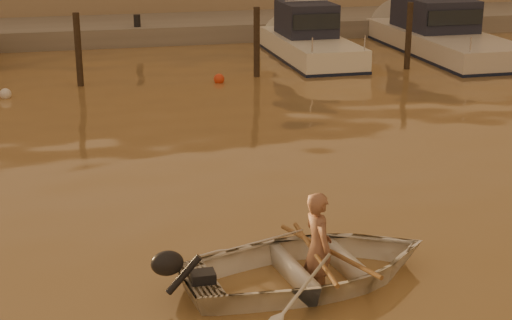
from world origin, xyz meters
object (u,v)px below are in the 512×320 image
object	(u,v)px
dinghy	(311,266)
moored_boat_4	(311,40)
moored_boat_5	(444,34)
person	(318,248)

from	to	relation	value
dinghy	moored_boat_4	distance (m)	15.73
dinghy	moored_boat_4	xyz separation A→B (m)	(4.78, 14.99, 0.39)
dinghy	moored_boat_5	world-z (taller)	moored_boat_5
moored_boat_4	moored_boat_5	world-z (taller)	same
moored_boat_5	person	bearing A→B (deg)	-121.93
dinghy	moored_boat_4	world-z (taller)	moored_boat_4
moored_boat_4	moored_boat_5	bearing A→B (deg)	0.00
person	moored_boat_5	distance (m)	17.64
person	moored_boat_4	distance (m)	15.69
person	moored_boat_4	xyz separation A→B (m)	(4.68, 14.97, 0.15)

